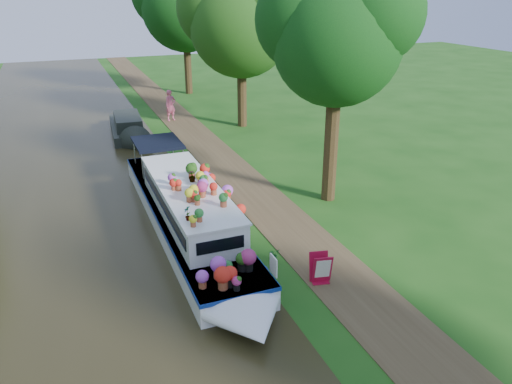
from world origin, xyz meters
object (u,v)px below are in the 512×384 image
object	(u,v)px
sandwich_board	(321,269)
plant_boat	(190,213)
pedestrian_pink	(171,105)
second_boat	(128,128)

from	to	relation	value
sandwich_board	plant_boat	bearing A→B (deg)	134.94
plant_boat	pedestrian_pink	world-z (taller)	plant_boat
sandwich_board	pedestrian_pink	size ratio (longest dim) A/B	0.46
sandwich_board	pedestrian_pink	world-z (taller)	pedestrian_pink
sandwich_board	second_boat	bearing A→B (deg)	111.45
second_boat	sandwich_board	size ratio (longest dim) A/B	7.02
plant_boat	sandwich_board	bearing A→B (deg)	-57.23
plant_boat	sandwich_board	xyz separation A→B (m)	(2.77, -4.30, -0.42)
plant_boat	pedestrian_pink	bearing A→B (deg)	79.54
second_boat	pedestrian_pink	size ratio (longest dim) A/B	3.25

